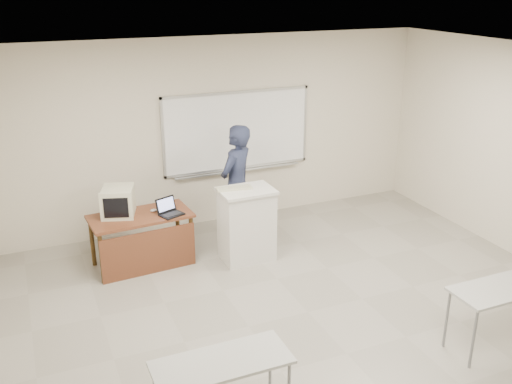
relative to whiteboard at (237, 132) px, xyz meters
name	(u,v)px	position (x,y,z in m)	size (l,w,h in m)	color
floor	(347,354)	(-0.30, -3.97, -1.49)	(7.00, 8.00, 0.01)	gray
whiteboard	(237,132)	(0.00, 0.00, 0.00)	(2.48, 0.10, 1.31)	white
student_desks	(437,379)	(-0.30, -5.32, -0.81)	(4.40, 2.20, 0.73)	#989793
instructor_desk	(143,232)	(-1.86, -1.16, -0.95)	(1.38, 0.69, 0.75)	brown
podium	(247,224)	(-0.44, -1.47, -0.95)	(0.75, 0.55, 1.06)	white
crt_monitor	(119,201)	(-2.11, -0.93, -0.54)	(0.43, 0.48, 0.41)	#BBB89B
laptop	(171,210)	(-1.46, -1.18, -0.68)	(0.30, 0.28, 0.22)	black
mouse	(154,210)	(-1.66, -1.00, -0.71)	(0.10, 0.06, 0.04)	#ACAEB3
keyboard	(234,188)	(-0.59, -1.39, -0.41)	(0.49, 0.16, 0.03)	#BBB89B
presenter	(237,184)	(-0.34, -0.83, -0.57)	(0.66, 0.44, 1.82)	black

